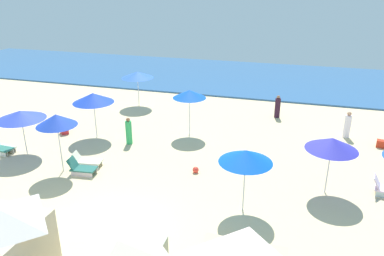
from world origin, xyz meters
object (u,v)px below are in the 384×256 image
(cooler_box_0, at_px, (64,130))
(lounge_chair_6_0, at_px, (82,168))
(lounge_chair_2_1, at_px, (1,147))
(beachgoer_0, at_px, (347,125))
(umbrella_2, at_px, (20,115))
(cabana_2, at_px, (6,250))
(umbrella_3, at_px, (189,94))
(umbrella_5, at_px, (246,156))
(lounge_chair_6_1, at_px, (87,161))
(beachgoer_2, at_px, (129,132))
(beach_ball_1, at_px, (196,170))
(beachgoer_1, at_px, (278,107))
(umbrella_1, at_px, (137,75))
(umbrella_4, at_px, (332,144))
(umbrella_7, at_px, (93,98))
(umbrella_6, at_px, (56,120))
(cooler_box_2, at_px, (382,144))

(cooler_box_0, bearing_deg, lounge_chair_6_0, 176.19)
(lounge_chair_2_1, distance_m, cooler_box_0, 3.50)
(beachgoer_0, bearing_deg, umbrella_2, 76.94)
(cabana_2, height_order, umbrella_3, cabana_2)
(cabana_2, bearing_deg, umbrella_5, 46.43)
(lounge_chair_6_1, height_order, beachgoer_2, beachgoer_2)
(beachgoer_0, bearing_deg, umbrella_5, 116.46)
(umbrella_3, bearing_deg, beach_ball_1, -70.04)
(beachgoer_1, bearing_deg, cooler_box_0, -52.27)
(umbrella_1, distance_m, lounge_chair_6_0, 10.34)
(umbrella_5, xyz_separation_m, lounge_chair_6_0, (-7.60, 0.83, -2.03))
(cabana_2, distance_m, umbrella_4, 12.03)
(umbrella_5, xyz_separation_m, beachgoer_2, (-6.96, 4.58, -1.63))
(beachgoer_0, bearing_deg, umbrella_3, 66.72)
(beachgoer_1, bearing_deg, cabana_2, -10.34)
(umbrella_3, xyz_separation_m, umbrella_7, (-4.97, -1.86, -0.09))
(lounge_chair_2_1, xyz_separation_m, beachgoer_2, (5.97, 2.80, 0.44))
(umbrella_4, distance_m, umbrella_7, 12.57)
(lounge_chair_2_1, bearing_deg, cooler_box_0, -23.95)
(lounge_chair_6_0, bearing_deg, beachgoer_1, -44.38)
(umbrella_5, distance_m, beachgoer_0, 10.03)
(umbrella_3, bearing_deg, lounge_chair_6_0, -119.91)
(cabana_2, bearing_deg, umbrella_4, 43.05)
(cabana_2, relative_size, lounge_chair_6_0, 2.16)
(umbrella_5, bearing_deg, lounge_chair_2_1, 172.13)
(umbrella_4, bearing_deg, cabana_2, -137.28)
(umbrella_7, bearing_deg, beachgoer_2, -8.84)
(umbrella_1, relative_size, lounge_chair_6_0, 1.86)
(umbrella_6, relative_size, lounge_chair_6_1, 1.97)
(umbrella_2, bearing_deg, cooler_box_0, 84.79)
(umbrella_7, xyz_separation_m, cooler_box_0, (-2.05, -0.09, -2.11))
(umbrella_3, relative_size, umbrella_7, 1.02)
(umbrella_1, xyz_separation_m, umbrella_3, (4.96, -4.09, 0.20))
(lounge_chair_2_1, height_order, umbrella_5, umbrella_5)
(umbrella_6, height_order, lounge_chair_6_1, umbrella_6)
(lounge_chair_2_1, height_order, umbrella_3, umbrella_3)
(umbrella_2, relative_size, lounge_chair_6_1, 1.68)
(lounge_chair_2_1, height_order, beachgoer_0, beachgoer_0)
(umbrella_6, distance_m, lounge_chair_6_1, 2.57)
(lounge_chair_6_1, relative_size, beachgoer_1, 0.97)
(cabana_2, bearing_deg, umbrella_2, 126.82)
(umbrella_4, distance_m, beachgoer_0, 6.89)
(lounge_chair_6_0, distance_m, cooler_box_0, 5.38)
(lounge_chair_6_1, distance_m, beachgoer_1, 12.59)
(cabana_2, bearing_deg, beach_ball_1, 69.83)
(lounge_chair_6_0, bearing_deg, cooler_box_0, 35.82)
(umbrella_5, xyz_separation_m, cooler_box_2, (6.25, 7.87, -2.12))
(cabana_2, distance_m, umbrella_5, 8.24)
(umbrella_1, xyz_separation_m, cooler_box_0, (-2.06, -6.04, -2.01))
(umbrella_2, xyz_separation_m, beach_ball_1, (8.88, 0.48, -1.98))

